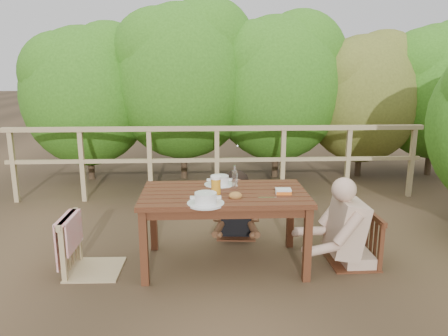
{
  "coord_description": "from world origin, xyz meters",
  "views": [
    {
      "loc": [
        -0.18,
        -3.66,
        1.78
      ],
      "look_at": [
        0.0,
        0.05,
        0.9
      ],
      "focal_mm": 34.37,
      "sensor_mm": 36.0,
      "label": 1
    }
  ],
  "objects_px": {
    "soup_far": "(220,181)",
    "beer_glass": "(216,186)",
    "woman": "(236,183)",
    "butter_tub": "(283,192)",
    "table": "(224,229)",
    "chair_left": "(92,219)",
    "diner_right": "(360,193)",
    "bread_roll": "(235,196)",
    "soup_near": "(206,199)",
    "bottle": "(235,178)",
    "chair_far": "(236,198)",
    "chair_right": "(355,218)"
  },
  "relations": [
    {
      "from": "table",
      "to": "soup_near",
      "type": "relative_size",
      "value": 4.82
    },
    {
      "from": "woman",
      "to": "diner_right",
      "type": "xyz_separation_m",
      "value": [
        1.05,
        -0.76,
        0.1
      ]
    },
    {
      "from": "chair_right",
      "to": "beer_glass",
      "type": "bearing_deg",
      "value": -90.48
    },
    {
      "from": "bread_roll",
      "to": "beer_glass",
      "type": "height_order",
      "value": "beer_glass"
    },
    {
      "from": "chair_right",
      "to": "bread_roll",
      "type": "distance_m",
      "value": 1.14
    },
    {
      "from": "chair_far",
      "to": "bottle",
      "type": "xyz_separation_m",
      "value": [
        -0.06,
        -0.59,
        0.38
      ]
    },
    {
      "from": "table",
      "to": "chair_far",
      "type": "relative_size",
      "value": 1.79
    },
    {
      "from": "soup_far",
      "to": "beer_glass",
      "type": "distance_m",
      "value": 0.31
    },
    {
      "from": "beer_glass",
      "to": "chair_right",
      "type": "bearing_deg",
      "value": 0.42
    },
    {
      "from": "diner_right",
      "to": "soup_near",
      "type": "height_order",
      "value": "diner_right"
    },
    {
      "from": "chair_left",
      "to": "woman",
      "type": "distance_m",
      "value": 1.55
    },
    {
      "from": "soup_far",
      "to": "butter_tub",
      "type": "xyz_separation_m",
      "value": [
        0.55,
        -0.34,
        -0.02
      ]
    },
    {
      "from": "diner_right",
      "to": "bread_roll",
      "type": "relative_size",
      "value": 11.87
    },
    {
      "from": "table",
      "to": "bottle",
      "type": "height_order",
      "value": "bottle"
    },
    {
      "from": "table",
      "to": "chair_left",
      "type": "height_order",
      "value": "chair_left"
    },
    {
      "from": "chair_left",
      "to": "soup_near",
      "type": "xyz_separation_m",
      "value": [
        0.99,
        -0.23,
        0.25
      ]
    },
    {
      "from": "bottle",
      "to": "chair_right",
      "type": "bearing_deg",
      "value": -8.19
    },
    {
      "from": "woman",
      "to": "diner_right",
      "type": "bearing_deg",
      "value": 148.32
    },
    {
      "from": "diner_right",
      "to": "butter_tub",
      "type": "xyz_separation_m",
      "value": [
        -0.7,
        -0.04,
        0.03
      ]
    },
    {
      "from": "chair_right",
      "to": "butter_tub",
      "type": "relative_size",
      "value": 6.47
    },
    {
      "from": "chair_left",
      "to": "soup_far",
      "type": "height_order",
      "value": "chair_left"
    },
    {
      "from": "chair_right",
      "to": "beer_glass",
      "type": "relative_size",
      "value": 5.18
    },
    {
      "from": "table",
      "to": "bread_roll",
      "type": "relative_size",
      "value": 12.91
    },
    {
      "from": "soup_far",
      "to": "butter_tub",
      "type": "relative_size",
      "value": 2.13
    },
    {
      "from": "table",
      "to": "beer_glass",
      "type": "xyz_separation_m",
      "value": [
        -0.08,
        -0.05,
        0.42
      ]
    },
    {
      "from": "chair_far",
      "to": "soup_near",
      "type": "distance_m",
      "value": 1.11
    },
    {
      "from": "table",
      "to": "diner_right",
      "type": "bearing_deg",
      "value": -1.98
    },
    {
      "from": "diner_right",
      "to": "bread_roll",
      "type": "bearing_deg",
      "value": 96.27
    },
    {
      "from": "woman",
      "to": "soup_near",
      "type": "xyz_separation_m",
      "value": [
        -0.33,
        -1.03,
        0.16
      ]
    },
    {
      "from": "soup_near",
      "to": "beer_glass",
      "type": "xyz_separation_m",
      "value": [
        0.09,
        0.26,
        0.03
      ]
    },
    {
      "from": "bottle",
      "to": "soup_near",
      "type": "bearing_deg",
      "value": -122.26
    },
    {
      "from": "chair_right",
      "to": "bread_roll",
      "type": "relative_size",
      "value": 7.75
    },
    {
      "from": "bread_roll",
      "to": "beer_glass",
      "type": "bearing_deg",
      "value": 140.5
    },
    {
      "from": "woman",
      "to": "chair_right",
      "type": "bearing_deg",
      "value": 147.53
    },
    {
      "from": "woman",
      "to": "butter_tub",
      "type": "distance_m",
      "value": 0.89
    },
    {
      "from": "diner_right",
      "to": "beer_glass",
      "type": "xyz_separation_m",
      "value": [
        -1.29,
        -0.01,
        0.09
      ]
    },
    {
      "from": "diner_right",
      "to": "chair_far",
      "type": "bearing_deg",
      "value": 53.81
    },
    {
      "from": "chair_left",
      "to": "bottle",
      "type": "distance_m",
      "value": 1.31
    },
    {
      "from": "soup_near",
      "to": "chair_right",
      "type": "bearing_deg",
      "value": 11.34
    },
    {
      "from": "chair_far",
      "to": "beer_glass",
      "type": "distance_m",
      "value": 0.87
    },
    {
      "from": "table",
      "to": "diner_right",
      "type": "distance_m",
      "value": 1.26
    },
    {
      "from": "butter_tub",
      "to": "diner_right",
      "type": "bearing_deg",
      "value": 6.31
    },
    {
      "from": "diner_right",
      "to": "soup_far",
      "type": "bearing_deg",
      "value": 75.66
    },
    {
      "from": "chair_left",
      "to": "diner_right",
      "type": "height_order",
      "value": "diner_right"
    },
    {
      "from": "butter_tub",
      "to": "bottle",
      "type": "bearing_deg",
      "value": 157.58
    },
    {
      "from": "soup_near",
      "to": "woman",
      "type": "bearing_deg",
      "value": 72.27
    },
    {
      "from": "chair_right",
      "to": "soup_near",
      "type": "distance_m",
      "value": 1.41
    },
    {
      "from": "diner_right",
      "to": "soup_far",
      "type": "xyz_separation_m",
      "value": [
        -1.25,
        0.3,
        0.05
      ]
    },
    {
      "from": "soup_near",
      "to": "bottle",
      "type": "relative_size",
      "value": 1.35
    },
    {
      "from": "table",
      "to": "butter_tub",
      "type": "distance_m",
      "value": 0.64
    }
  ]
}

